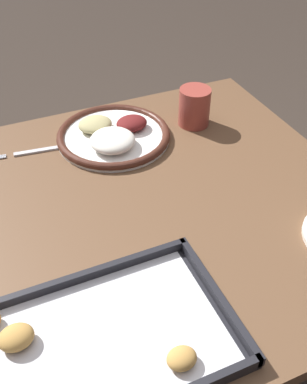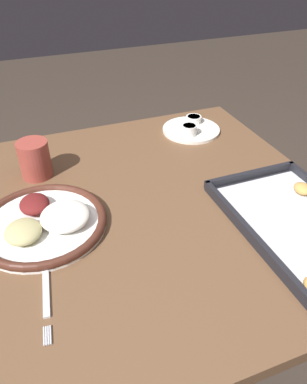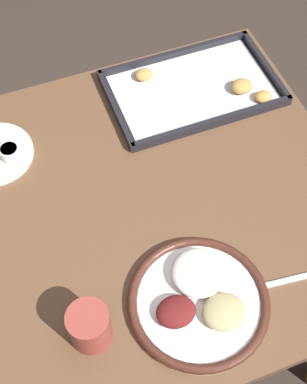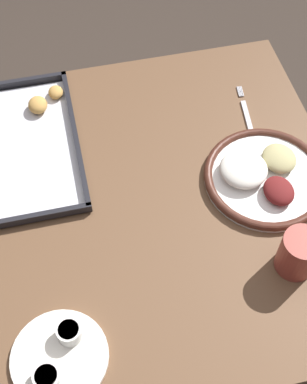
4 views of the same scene
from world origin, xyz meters
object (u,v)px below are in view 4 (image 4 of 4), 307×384
(dinner_plate, at_px, (264,176))
(baking_tray, at_px, (24,143))
(fork, at_px, (248,121))
(drinking_cup, at_px, (299,253))
(saucer_plate, at_px, (60,356))

(dinner_plate, height_order, baking_tray, dinner_plate)
(dinner_plate, xyz_separation_m, baking_tray, (0.22, 0.53, -0.01))
(fork, distance_m, drinking_cup, 0.40)
(baking_tray, bearing_deg, saucer_plate, -177.93)
(drinking_cup, bearing_deg, dinner_plate, -3.06)
(dinner_plate, height_order, fork, dinner_plate)
(dinner_plate, relative_size, saucer_plate, 1.55)
(dinner_plate, relative_size, drinking_cup, 2.87)
(drinking_cup, bearing_deg, fork, -5.01)
(dinner_plate, distance_m, fork, 0.18)
(fork, xyz_separation_m, drinking_cup, (-0.40, 0.03, 0.05))
(saucer_plate, height_order, baking_tray, saucer_plate)
(baking_tray, distance_m, drinking_cup, 0.68)
(saucer_plate, bearing_deg, fork, -47.89)
(baking_tray, xyz_separation_m, drinking_cup, (-0.44, -0.51, 0.04))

